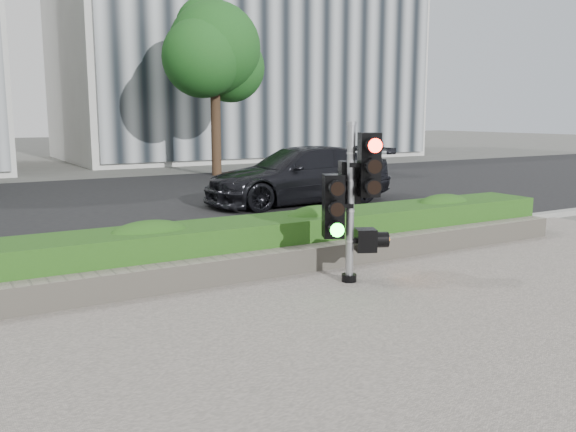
{
  "coord_description": "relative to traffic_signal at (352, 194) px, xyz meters",
  "views": [
    {
      "loc": [
        -3.68,
        -5.34,
        2.25
      ],
      "look_at": [
        -0.18,
        0.6,
        1.1
      ],
      "focal_mm": 38.0,
      "sensor_mm": 36.0,
      "label": 1
    }
  ],
  "objects": [
    {
      "name": "sidewalk",
      "position": [
        -1.09,
        -3.6,
        -1.19
      ],
      "size": [
        16.0,
        11.0,
        0.03
      ],
      "primitive_type": "cube",
      "color": "#9E9389",
      "rests_on": "ground"
    },
    {
      "name": "stone_wall",
      "position": [
        -1.09,
        0.8,
        -1.01
      ],
      "size": [
        12.0,
        0.32,
        0.34
      ],
      "primitive_type": "cube",
      "color": "gray",
      "rests_on": "sidewalk"
    },
    {
      "name": "curb",
      "position": [
        -1.09,
        2.05,
        -1.15
      ],
      "size": [
        60.0,
        0.25,
        0.12
      ],
      "primitive_type": "cube",
      "color": "gray",
      "rests_on": "ground"
    },
    {
      "name": "car_dark",
      "position": [
        3.24,
        6.65,
        -0.47
      ],
      "size": [
        4.94,
        2.05,
        1.43
      ],
      "primitive_type": "imported",
      "rotation": [
        0.0,
        0.0,
        -1.58
      ],
      "color": "black",
      "rests_on": "road"
    },
    {
      "name": "traffic_signal",
      "position": [
        0.0,
        0.0,
        0.0
      ],
      "size": [
        0.79,
        0.67,
        2.13
      ],
      "rotation": [
        0.0,
        0.0,
        -0.43
      ],
      "color": "black",
      "rests_on": "sidewalk"
    },
    {
      "name": "ground",
      "position": [
        -1.09,
        -1.1,
        -1.21
      ],
      "size": [
        120.0,
        120.0,
        0.0
      ],
      "primitive_type": "plane",
      "color": "#51514C",
      "rests_on": "ground"
    },
    {
      "name": "hedge",
      "position": [
        -1.09,
        1.45,
        -0.84
      ],
      "size": [
        12.0,
        1.0,
        0.68
      ],
      "primitive_type": "cube",
      "color": "#3D8328",
      "rests_on": "sidewalk"
    },
    {
      "name": "building_right",
      "position": [
        9.91,
        23.9,
        4.79
      ],
      "size": [
        18.0,
        10.0,
        12.0
      ],
      "primitive_type": "cube",
      "color": "#B7B7B2",
      "rests_on": "ground"
    },
    {
      "name": "tree_right",
      "position": [
        4.39,
        14.45,
        3.27
      ],
      "size": [
        4.1,
        3.58,
        6.53
      ],
      "color": "black",
      "rests_on": "ground"
    },
    {
      "name": "road",
      "position": [
        -1.09,
        8.9,
        -1.2
      ],
      "size": [
        60.0,
        13.0,
        0.02
      ],
      "primitive_type": "cube",
      "color": "black",
      "rests_on": "ground"
    }
  ]
}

